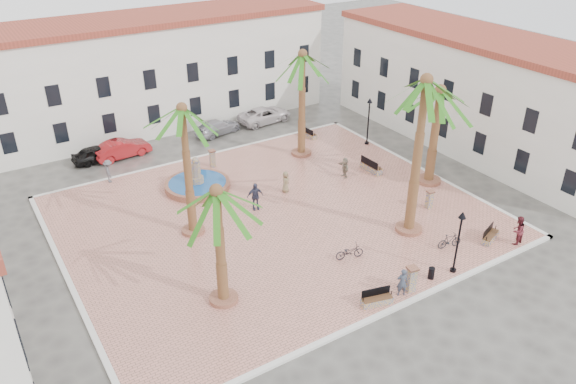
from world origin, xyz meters
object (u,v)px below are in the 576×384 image
object	(u,v)px
bollard_e	(430,199)
pedestrian_fountain_a	(286,182)
car_red	(122,149)
bollard_n	(212,158)
palm_s	(425,97)
cyclist_b	(518,230)
palm_ne	(302,66)
bollard_se	(411,279)
car_white	(265,115)
pedestrian_fountain_b	(255,196)
pedestrian_east	(345,167)
palm_e	(439,103)
bicycle_a	(350,252)
bench_s	(377,300)
car_black	(97,154)
palm_nw	(183,122)
bench_e	(371,168)
cyclist_a	(402,282)
pedestrian_north	(109,171)
car_silver	(217,127)
lamppost_e	(369,113)
fountain	(197,184)
bicycle_b	(450,241)
bench_se	(490,237)
lamppost_s	(460,232)
litter_bin	(431,273)
palm_sw	(217,205)

from	to	relation	value
bollard_e	pedestrian_fountain_a	size ratio (longest dim) A/B	0.82
car_red	bollard_n	bearing A→B (deg)	-143.51
palm_s	cyclist_b	xyz separation A→B (m)	(4.41, -4.47, -7.73)
bollard_e	palm_ne	bearing A→B (deg)	102.04
bollard_se	car_white	distance (m)	26.00
cyclist_b	pedestrian_fountain_b	size ratio (longest dim) A/B	0.96
pedestrian_east	car_red	xyz separation A→B (m)	(-12.63, 12.35, -0.18)
palm_e	bicycle_a	distance (m)	12.85
bench_s	car_black	size ratio (longest dim) A/B	0.45
palm_nw	bench_e	size ratio (longest dim) A/B	4.27
cyclist_a	pedestrian_north	world-z (taller)	pedestrian_north
car_silver	car_white	distance (m)	4.87
car_black	bicycle_a	bearing A→B (deg)	-162.53
bollard_n	car_white	distance (m)	10.24
palm_s	lamppost_e	xyz separation A→B (m)	(6.27, 11.79, -5.95)
lamppost_e	pedestrian_fountain_b	bearing A→B (deg)	-161.17
palm_e	car_black	size ratio (longest dim) A/B	1.90
fountain	bicycle_b	world-z (taller)	fountain
bicycle_a	bicycle_b	bearing A→B (deg)	-96.43
bench_se	pedestrian_east	xyz separation A→B (m)	(-2.34, 11.40, 0.52)
pedestrian_fountain_a	car_red	distance (m)	14.29
bollard_n	bollard_se	bearing A→B (deg)	-82.99
fountain	bench_se	size ratio (longest dim) A/B	2.68
bollard_e	pedestrian_north	distance (m)	22.52
lamppost_s	litter_bin	xyz separation A→B (m)	(-1.50, 0.19, -2.26)
bench_se	bollard_se	distance (m)	7.52
cyclist_a	palm_nw	bearing A→B (deg)	-36.16
bench_e	lamppost_s	distance (m)	13.04
bench_e	lamppost_e	size ratio (longest dim) A/B	0.49
lamppost_s	pedestrian_fountain_a	bearing A→B (deg)	103.15
palm_sw	bollard_e	xyz separation A→B (m)	(15.77, 1.30, -4.99)
cyclist_a	pedestrian_fountain_a	size ratio (longest dim) A/B	1.05
bench_se	pedestrian_fountain_a	size ratio (longest dim) A/B	1.11
palm_sw	bench_se	bearing A→B (deg)	-12.26
lamppost_s	palm_nw	bearing A→B (deg)	132.78
pedestrian_east	car_black	size ratio (longest dim) A/B	0.40
bollard_n	pedestrian_east	bearing A→B (deg)	-42.05
palm_s	pedestrian_north	distance (m)	22.74
pedestrian_fountain_b	bench_e	bearing A→B (deg)	12.76
bicycle_b	pedestrian_fountain_a	size ratio (longest dim) A/B	1.00
lamppost_s	bollard_n	distance (m)	20.05
bollard_e	litter_bin	size ratio (longest dim) A/B	1.89
lamppost_s	pedestrian_fountain_a	distance (m)	13.27
palm_sw	car_black	size ratio (longest dim) A/B	1.77
bollard_se	pedestrian_fountain_b	distance (m)	12.13
bicycle_b	lamppost_e	bearing A→B (deg)	-7.17
palm_sw	pedestrian_east	size ratio (longest dim) A/B	4.43
lamppost_e	bollard_se	xyz separation A→B (m)	(-10.31, -16.27, -1.92)
bicycle_a	car_white	distance (m)	22.32
fountain	cyclist_a	xyz separation A→B (m)	(4.12, -16.59, 0.49)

